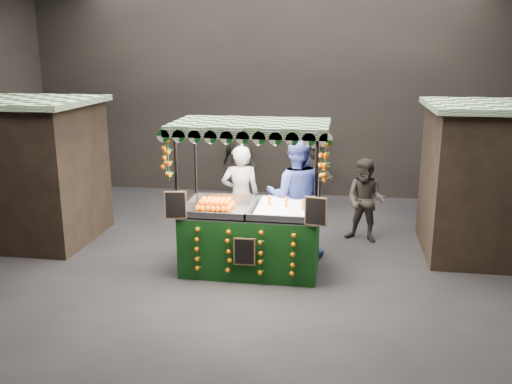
# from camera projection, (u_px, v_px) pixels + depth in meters

# --- Properties ---
(ground) EXTENTS (12.00, 12.00, 0.00)m
(ground) POSITION_uv_depth(u_px,v_px,m) (241.00, 271.00, 8.86)
(ground) COLOR black
(ground) RESTS_ON ground
(market_hall) EXTENTS (12.10, 10.10, 5.05)m
(market_hall) POSITION_uv_depth(u_px,v_px,m) (239.00, 54.00, 8.01)
(market_hall) COLOR black
(market_hall) RESTS_ON ground
(neighbour_stall_left) EXTENTS (3.00, 2.20, 2.60)m
(neighbour_stall_left) POSITION_uv_depth(u_px,v_px,m) (15.00, 169.00, 10.16)
(neighbour_stall_left) COLOR black
(neighbour_stall_left) RESTS_ON ground
(juice_stall) EXTENTS (2.47, 1.45, 2.39)m
(juice_stall) POSITION_uv_depth(u_px,v_px,m) (251.00, 226.00, 8.74)
(juice_stall) COLOR black
(juice_stall) RESTS_ON ground
(vendor_grey) EXTENTS (0.75, 0.58, 1.85)m
(vendor_grey) POSITION_uv_depth(u_px,v_px,m) (241.00, 197.00, 9.77)
(vendor_grey) COLOR slate
(vendor_grey) RESTS_ON ground
(vendor_blue) EXTENTS (1.04, 0.83, 2.08)m
(vendor_blue) POSITION_uv_depth(u_px,v_px,m) (296.00, 197.00, 9.33)
(vendor_blue) COLOR navy
(vendor_blue) RESTS_ON ground
(shopper_0) EXTENTS (0.75, 0.58, 1.82)m
(shopper_0) POSITION_uv_depth(u_px,v_px,m) (57.00, 171.00, 11.85)
(shopper_0) COLOR #2A2522
(shopper_0) RESTS_ON ground
(shopper_1) EXTENTS (0.90, 0.80, 1.55)m
(shopper_1) POSITION_uv_depth(u_px,v_px,m) (366.00, 201.00, 10.09)
(shopper_1) COLOR #2A2522
(shopper_1) RESTS_ON ground
(shopper_2) EXTENTS (1.13, 1.05, 1.87)m
(shopper_2) POSITION_uv_depth(u_px,v_px,m) (240.00, 165.00, 12.35)
(shopper_2) COLOR #2C2924
(shopper_2) RESTS_ON ground
(shopper_3) EXTENTS (1.18, 1.14, 1.61)m
(shopper_3) POSITION_uv_depth(u_px,v_px,m) (314.00, 172.00, 12.20)
(shopper_3) COLOR #2D2825
(shopper_3) RESTS_ON ground
(shopper_4) EXTENTS (1.00, 0.89, 1.71)m
(shopper_4) POSITION_uv_depth(u_px,v_px,m) (76.00, 174.00, 11.85)
(shopper_4) COLOR black
(shopper_4) RESTS_ON ground
(shopper_5) EXTENTS (0.67, 1.48, 1.54)m
(shopper_5) POSITION_uv_depth(u_px,v_px,m) (475.00, 195.00, 10.46)
(shopper_5) COLOR black
(shopper_5) RESTS_ON ground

